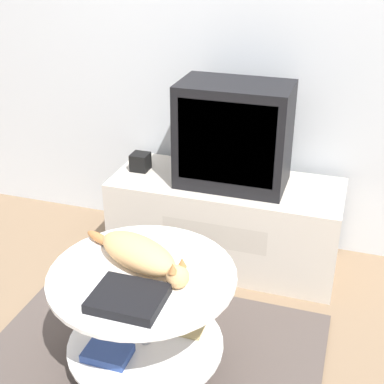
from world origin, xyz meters
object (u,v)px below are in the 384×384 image
(speaker, at_px, (140,162))
(cat, at_px, (140,254))
(dvd_box, at_px, (128,298))
(tv, at_px, (234,135))

(speaker, height_order, cat, cat)
(speaker, distance_m, dvd_box, 1.19)
(tv, distance_m, speaker, 0.57)
(tv, height_order, cat, tv)
(tv, xyz_separation_m, speaker, (-0.53, 0.01, -0.22))
(tv, relative_size, cat, 1.04)
(dvd_box, bearing_deg, cat, 101.45)
(dvd_box, distance_m, cat, 0.23)
(tv, height_order, speaker, tv)
(tv, distance_m, dvd_box, 1.14)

